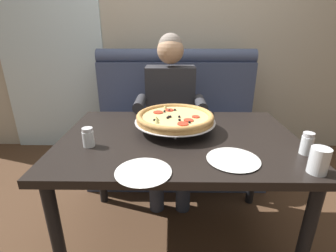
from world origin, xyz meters
name	(u,v)px	position (x,y,z in m)	size (l,w,h in m)	color
ground_plane	(177,237)	(0.00, 0.00, 0.00)	(16.00, 16.00, 0.00)	#4C3321
back_wall_with_window	(176,19)	(0.00, 1.49, 1.40)	(6.00, 0.12, 2.80)	#BCB29E
window_panel	(46,19)	(-1.31, 1.41, 1.40)	(1.10, 0.02, 2.80)	white
booth_bench	(176,130)	(0.00, 0.92, 0.40)	(1.53, 0.78, 1.13)	#424C6B
dining_table	(179,150)	(0.00, 0.00, 0.65)	(1.31, 0.89, 0.73)	black
diner_main	(170,107)	(-0.05, 0.65, 0.71)	(0.54, 0.64, 1.27)	#2D3342
pizza	(175,118)	(-0.02, 0.09, 0.81)	(0.47, 0.47, 0.11)	silver
shaker_oregano	(88,138)	(-0.47, -0.13, 0.78)	(0.06, 0.06, 0.10)	white
shaker_parmesan	(307,145)	(0.60, -0.20, 0.78)	(0.06, 0.06, 0.11)	white
plate_near_left	(233,158)	(0.24, -0.27, 0.75)	(0.24, 0.24, 0.02)	white
plate_near_right	(143,171)	(-0.16, -0.38, 0.75)	(0.24, 0.24, 0.02)	white
drinking_glass	(319,162)	(0.56, -0.37, 0.78)	(0.08, 0.08, 0.11)	silver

